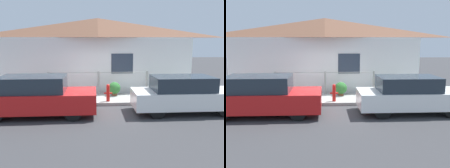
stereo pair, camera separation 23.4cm
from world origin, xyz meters
The scene contains 10 objects.
ground_plane centered at (0.00, 0.00, 0.00)m, with size 60.00×60.00×0.00m, color #38383A.
sidewalk centered at (0.00, 0.98, 0.07)m, with size 24.00×1.96×0.14m.
house centered at (0.00, 3.23, 3.16)m, with size 10.07×2.23×3.92m.
fence centered at (0.00, 1.81, 0.76)m, with size 4.90×0.10×1.12m.
car_left centered at (-2.32, -1.12, 0.73)m, with size 4.25×1.75×1.48m.
car_right centered at (3.25, -1.13, 0.71)m, with size 4.08×1.62×1.42m.
fire_hydrant centered at (0.38, 0.31, 0.53)m, with size 0.35×0.16×0.75m.
potted_plant_near_hydrant centered at (0.75, 1.42, 0.49)m, with size 0.58×0.58×0.65m.
potted_plant_by_fence centered at (-2.57, 1.41, 0.44)m, with size 0.44×0.44×0.56m.
potted_plant_corner centered at (3.25, 1.19, 0.50)m, with size 0.51×0.51×0.63m.
Camera 2 is at (0.02, -10.28, 2.76)m, focal length 40.00 mm.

